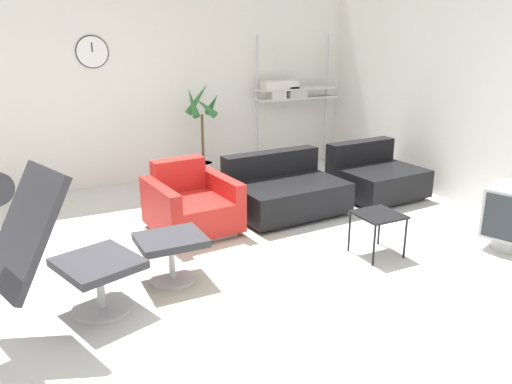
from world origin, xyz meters
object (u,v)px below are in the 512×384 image
Objects in this scene: couch_second at (375,178)px; shelf_unit at (289,91)px; couch_low at (284,192)px; side_table at (378,218)px; armchair_red at (191,206)px; potted_plant at (203,141)px; ottoman at (171,247)px; lounge_chair at (42,233)px.

shelf_unit is (-0.27, 1.71, 0.91)m from couch_second.
couch_low is 3.17× the size of side_table.
armchair_red is 1.88m from side_table.
shelf_unit is (0.85, 3.10, 0.80)m from side_table.
couch_second is 0.76× the size of potted_plant.
ottoman is 0.39× the size of potted_plant.
side_table is at bearing 70.93° from lounge_chair.
ottoman is at bearing -116.02° from potted_plant.
armchair_red is 2.27× the size of side_table.
lounge_chair is 0.63× the size of shelf_unit.
ottoman is 2.92m from potted_plant.
couch_second is at bearing -43.14° from potted_plant.
lounge_chair is 2.82m from side_table.
couch_second is (1.31, 0.01, 0.00)m from couch_low.
lounge_chair is 1.08m from ottoman.
couch_low and couch_second have the same top height.
potted_plant is (-0.37, 1.59, 0.33)m from couch_low.
couch_second is 0.53× the size of shelf_unit.
ottoman is at bearing 169.30° from side_table.
potted_plant is (2.23, 2.93, -0.14)m from lounge_chair.
lounge_chair reaches higher than couch_low.
lounge_chair is 2.96m from couch_low.
couch_second is (2.44, 0.06, -0.02)m from armchair_red.
couch_second reaches higher than side_table.
potted_plant is 0.69× the size of shelf_unit.
side_table is at bearing 130.09° from armchair_red.
potted_plant is (-0.57, 2.96, 0.22)m from side_table.
potted_plant reaches higher than couch_second.
couch_low is at bearing 98.13° from side_table.
couch_low is (1.13, 0.05, -0.02)m from armchair_red.
armchair_red reaches higher than couch_low.
couch_second is (2.96, 1.04, -0.06)m from ottoman.
shelf_unit reaches higher than armchair_red.
lounge_chair is 4.78m from shelf_unit.
ottoman is at bearing 90.00° from lounge_chair.
lounge_chair is 4.16m from couch_second.
lounge_chair reaches higher than side_table.
couch_low is at bearing 31.88° from ottoman.
lounge_chair is at bearing -139.86° from shelf_unit.
armchair_red is 1.83m from potted_plant.
couch_low reaches higher than side_table.
couch_low is at bearing 98.89° from lounge_chair.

